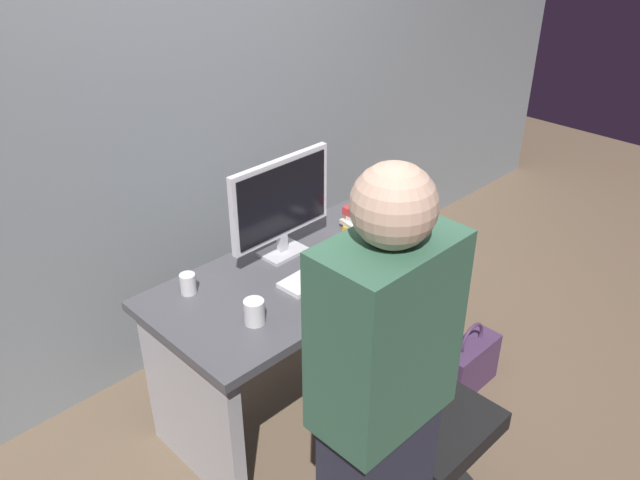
% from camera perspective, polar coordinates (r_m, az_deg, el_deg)
% --- Properties ---
extents(ground_plane, '(9.00, 9.00, 0.00)m').
position_cam_1_polar(ground_plane, '(3.25, -0.64, -13.35)').
color(ground_plane, brown).
extents(wall_back, '(6.40, 0.10, 3.00)m').
position_cam_1_polar(wall_back, '(3.08, -11.46, 15.62)').
color(wall_back, gray).
rests_on(wall_back, ground).
extents(desk, '(1.47, 0.68, 0.74)m').
position_cam_1_polar(desk, '(2.93, -0.69, -6.03)').
color(desk, '#4C4C51').
rests_on(desk, ground).
extents(office_chair, '(0.52, 0.52, 0.94)m').
position_cam_1_polar(office_chair, '(2.55, 8.36, -15.46)').
color(office_chair, black).
rests_on(office_chair, ground).
extents(person_at_desk, '(0.40, 0.24, 1.64)m').
position_cam_1_polar(person_at_desk, '(1.96, 5.40, -15.20)').
color(person_at_desk, '#262838').
rests_on(person_at_desk, ground).
extents(monitor, '(0.54, 0.14, 0.46)m').
position_cam_1_polar(monitor, '(2.78, -3.47, 3.36)').
color(monitor, silver).
rests_on(monitor, desk).
extents(keyboard, '(0.44, 0.15, 0.02)m').
position_cam_1_polar(keyboard, '(2.75, 0.23, -2.74)').
color(keyboard, white).
rests_on(keyboard, desk).
extents(mouse, '(0.06, 0.10, 0.03)m').
position_cam_1_polar(mouse, '(2.93, 4.84, -0.46)').
color(mouse, white).
rests_on(mouse, desk).
extents(cup_near_keyboard, '(0.08, 0.08, 0.10)m').
position_cam_1_polar(cup_near_keyboard, '(2.45, -5.87, -6.37)').
color(cup_near_keyboard, silver).
rests_on(cup_near_keyboard, desk).
extents(cup_by_monitor, '(0.06, 0.06, 0.09)m').
position_cam_1_polar(cup_by_monitor, '(2.66, -11.66, -3.83)').
color(cup_by_monitor, silver).
rests_on(cup_by_monitor, desk).
extents(book_stack, '(0.20, 0.18, 0.11)m').
position_cam_1_polar(book_stack, '(3.08, 4.01, 2.02)').
color(book_stack, gold).
rests_on(book_stack, desk).
extents(handbag, '(0.34, 0.14, 0.38)m').
position_cam_1_polar(handbag, '(3.28, 13.05, -10.71)').
color(handbag, '#4C3356').
rests_on(handbag, ground).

